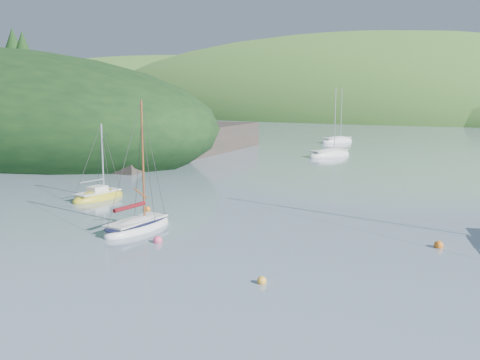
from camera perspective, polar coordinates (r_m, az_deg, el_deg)
The scene contains 6 objects.
ground at distance 25.48m, azimuth -6.98°, elevation -8.79°, with size 700.00×700.00×0.00m, color slate.
daysailer_white at distance 31.81m, azimuth -10.86°, elevation -4.87°, with size 2.18×5.32×8.04m.
sailboat_yellow at distance 41.56m, azimuth -14.86°, elevation -1.75°, with size 1.85×4.65×6.16m.
distant_sloop_a at distance 68.37m, azimuth 9.53°, elevation 2.64°, with size 4.62×7.02×9.46m.
distant_sloop_c at distance 88.07m, azimuth 10.32°, elevation 4.06°, with size 4.46×7.07×9.52m.
mooring_buoys at distance 28.64m, azimuth 1.32°, elevation -6.44°, with size 19.01×9.96×0.49m.
Camera 1 is at (15.74, -18.44, 7.85)m, focal length 40.00 mm.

